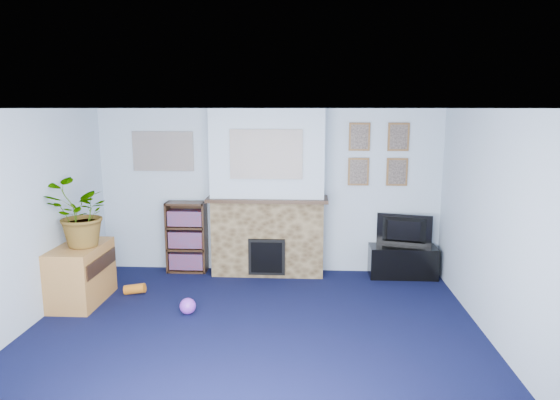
# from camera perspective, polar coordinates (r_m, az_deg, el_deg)

# --- Properties ---
(floor) EXTENTS (5.00, 4.50, 0.01)m
(floor) POSITION_cam_1_polar(r_m,az_deg,el_deg) (5.54, -3.16, -15.24)
(floor) COLOR black
(floor) RESTS_ON ground
(ceiling) EXTENTS (5.00, 4.50, 0.01)m
(ceiling) POSITION_cam_1_polar(r_m,az_deg,el_deg) (4.99, -3.44, 10.41)
(ceiling) COLOR white
(ceiling) RESTS_ON wall_back
(wall_back) EXTENTS (5.00, 0.04, 2.40)m
(wall_back) POSITION_cam_1_polar(r_m,az_deg,el_deg) (7.33, -1.29, 1.03)
(wall_back) COLOR #ADBFD1
(wall_back) RESTS_ON ground
(wall_front) EXTENTS (5.00, 0.04, 2.40)m
(wall_front) POSITION_cam_1_polar(r_m,az_deg,el_deg) (3.02, -8.27, -13.11)
(wall_front) COLOR #ADBFD1
(wall_front) RESTS_ON ground
(wall_left) EXTENTS (0.04, 4.50, 2.40)m
(wall_left) POSITION_cam_1_polar(r_m,az_deg,el_deg) (5.96, -27.93, -2.41)
(wall_left) COLOR #ADBFD1
(wall_left) RESTS_ON ground
(wall_right) EXTENTS (0.04, 4.50, 2.40)m
(wall_right) POSITION_cam_1_polar(r_m,az_deg,el_deg) (5.45, 23.84, -3.19)
(wall_right) COLOR #ADBFD1
(wall_right) RESTS_ON ground
(chimney_breast) EXTENTS (1.72, 0.50, 2.40)m
(chimney_breast) POSITION_cam_1_polar(r_m,az_deg,el_deg) (7.14, -1.42, 0.63)
(chimney_breast) COLOR brown
(chimney_breast) RESTS_ON ground
(collage_main) EXTENTS (1.00, 0.03, 0.68)m
(collage_main) POSITION_cam_1_polar(r_m,az_deg,el_deg) (6.85, -1.59, 5.25)
(collage_main) COLOR gray
(collage_main) RESTS_ON chimney_breast
(collage_left) EXTENTS (0.90, 0.03, 0.58)m
(collage_left) POSITION_cam_1_polar(r_m,az_deg,el_deg) (7.53, -13.22, 5.45)
(collage_left) COLOR gray
(collage_left) RESTS_ON wall_back
(portrait_tl) EXTENTS (0.30, 0.03, 0.40)m
(portrait_tl) POSITION_cam_1_polar(r_m,az_deg,el_deg) (7.24, 9.06, 7.15)
(portrait_tl) COLOR brown
(portrait_tl) RESTS_ON wall_back
(portrait_tr) EXTENTS (0.30, 0.03, 0.40)m
(portrait_tr) POSITION_cam_1_polar(r_m,az_deg,el_deg) (7.31, 13.39, 7.03)
(portrait_tr) COLOR brown
(portrait_tr) RESTS_ON wall_back
(portrait_bl) EXTENTS (0.30, 0.03, 0.40)m
(portrait_bl) POSITION_cam_1_polar(r_m,az_deg,el_deg) (7.28, 8.95, 3.22)
(portrait_bl) COLOR brown
(portrait_bl) RESTS_ON wall_back
(portrait_br) EXTENTS (0.30, 0.03, 0.40)m
(portrait_br) POSITION_cam_1_polar(r_m,az_deg,el_deg) (7.36, 13.22, 3.14)
(portrait_br) COLOR brown
(portrait_br) RESTS_ON wall_back
(tv_stand) EXTENTS (0.95, 0.40, 0.45)m
(tv_stand) POSITION_cam_1_polar(r_m,az_deg,el_deg) (7.45, 13.83, -6.84)
(tv_stand) COLOR black
(tv_stand) RESTS_ON ground
(television) EXTENTS (0.78, 0.30, 0.45)m
(television) POSITION_cam_1_polar(r_m,az_deg,el_deg) (7.35, 13.96, -3.44)
(television) COLOR black
(television) RESTS_ON tv_stand
(bookshelf) EXTENTS (0.58, 0.28, 1.05)m
(bookshelf) POSITION_cam_1_polar(r_m,az_deg,el_deg) (7.53, -10.59, -4.33)
(bookshelf) COLOR black
(bookshelf) RESTS_ON ground
(sideboard) EXTENTS (0.52, 0.94, 0.73)m
(sideboard) POSITION_cam_1_polar(r_m,az_deg,el_deg) (6.77, -21.75, -7.97)
(sideboard) COLOR #AD7437
(sideboard) RESTS_ON ground
(potted_plant) EXTENTS (0.98, 0.99, 0.83)m
(potted_plant) POSITION_cam_1_polar(r_m,az_deg,el_deg) (6.50, -22.00, -1.48)
(potted_plant) COLOR #26661E
(potted_plant) RESTS_ON sideboard
(mantel_clock) EXTENTS (0.10, 0.06, 0.14)m
(mantel_clock) POSITION_cam_1_polar(r_m,az_deg,el_deg) (7.09, -2.27, 0.86)
(mantel_clock) COLOR gold
(mantel_clock) RESTS_ON chimney_breast
(mantel_candle) EXTENTS (0.05, 0.05, 0.17)m
(mantel_candle) POSITION_cam_1_polar(r_m,az_deg,el_deg) (7.06, 1.11, 0.91)
(mantel_candle) COLOR #B2BFC6
(mantel_candle) RESTS_ON chimney_breast
(mantel_teddy) EXTENTS (0.13, 0.13, 0.13)m
(mantel_teddy) POSITION_cam_1_polar(r_m,az_deg,el_deg) (7.16, -6.22, 0.85)
(mantel_teddy) COLOR gray
(mantel_teddy) RESTS_ON chimney_breast
(mantel_can) EXTENTS (0.05, 0.05, 0.11)m
(mantel_can) POSITION_cam_1_polar(r_m,az_deg,el_deg) (7.06, 4.50, 0.71)
(mantel_can) COLOR purple
(mantel_can) RESTS_ON chimney_breast
(green_crate) EXTENTS (0.35, 0.30, 0.25)m
(green_crate) POSITION_cam_1_polar(r_m,az_deg,el_deg) (6.85, -22.13, -9.63)
(green_crate) COLOR #198C26
(green_crate) RESTS_ON ground
(toy_ball) EXTENTS (0.19, 0.19, 0.19)m
(toy_ball) POSITION_cam_1_polar(r_m,az_deg,el_deg) (6.13, -10.50, -11.89)
(toy_ball) COLOR purple
(toy_ball) RESTS_ON ground
(toy_block) EXTENTS (0.21, 0.21, 0.21)m
(toy_block) POSITION_cam_1_polar(r_m,az_deg,el_deg) (6.95, -21.73, -9.57)
(toy_block) COLOR purple
(toy_block) RESTS_ON ground
(toy_tube) EXTENTS (0.28, 0.13, 0.16)m
(toy_tube) POSITION_cam_1_polar(r_m,az_deg,el_deg) (6.90, -16.26, -9.74)
(toy_tube) COLOR orange
(toy_tube) RESTS_ON ground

